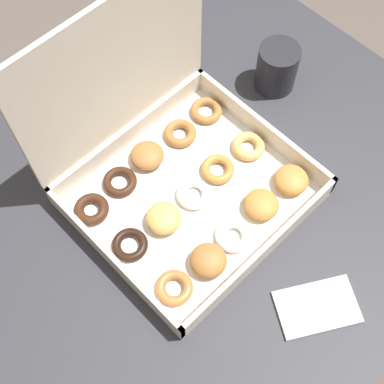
# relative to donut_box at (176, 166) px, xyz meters

# --- Properties ---
(ground_plane) EXTENTS (8.00, 8.00, 0.00)m
(ground_plane) POSITION_rel_donut_box_xyz_m (-0.01, -0.00, -0.78)
(ground_plane) COLOR #564C44
(dining_table) EXTENTS (0.96, 0.86, 0.72)m
(dining_table) POSITION_rel_donut_box_xyz_m (-0.01, -0.00, -0.17)
(dining_table) COLOR #2D2D33
(dining_table) RESTS_ON ground_plane
(donut_box) EXTENTS (0.35, 0.32, 0.32)m
(donut_box) POSITION_rel_donut_box_xyz_m (0.00, 0.00, 0.00)
(donut_box) COLOR silver
(donut_box) RESTS_ON dining_table
(coffee_mug) EXTENTS (0.07, 0.07, 0.09)m
(coffee_mug) POSITION_rel_donut_box_xyz_m (0.28, 0.03, -0.01)
(coffee_mug) COLOR #232328
(coffee_mug) RESTS_ON dining_table
(paper_napkin) EXTENTS (0.14, 0.13, 0.01)m
(paper_napkin) POSITION_rel_donut_box_xyz_m (0.01, -0.30, -0.06)
(paper_napkin) COLOR silver
(paper_napkin) RESTS_ON dining_table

